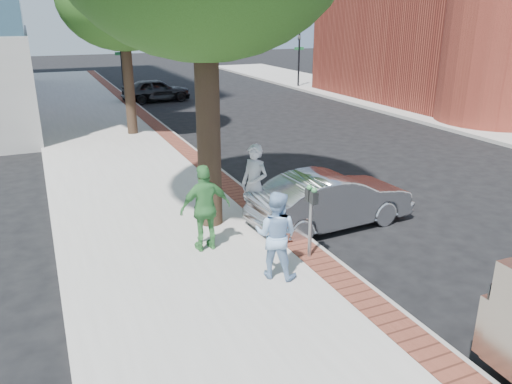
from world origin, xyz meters
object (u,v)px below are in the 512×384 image
person_green (205,208)px  bg_car (156,90)px  person_officer (276,235)px  sedan_silver (331,200)px  person_gray (255,185)px  parking_meter (311,207)px

person_green → bg_car: (3.53, 19.67, -0.39)m
person_officer → sedan_silver: person_officer is taller
person_gray → person_officer: person_gray is taller
bg_car → person_officer: bearing=169.6°
person_gray → person_officer: size_ratio=1.14×
person_officer → parking_meter: bearing=-115.1°
person_officer → sedan_silver: bearing=-99.8°
person_green → sedan_silver: (3.14, 0.31, -0.40)m
person_gray → person_green: 1.68m
parking_meter → person_officer: 1.06m
person_officer → person_green: (-0.80, 1.57, 0.08)m
parking_meter → person_green: size_ratio=0.83×
person_officer → person_green: size_ratio=0.91×
parking_meter → sedan_silver: size_ratio=0.38×
person_gray → person_green: person_gray is taller
parking_meter → person_gray: person_gray is taller
parking_meter → person_green: bearing=146.6°
person_green → parking_meter: bearing=145.3°
parking_meter → sedan_silver: 2.10m
person_green → person_officer: bearing=115.7°
person_gray → person_officer: (-0.64, -2.42, -0.11)m
person_officer → bg_car: 21.42m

